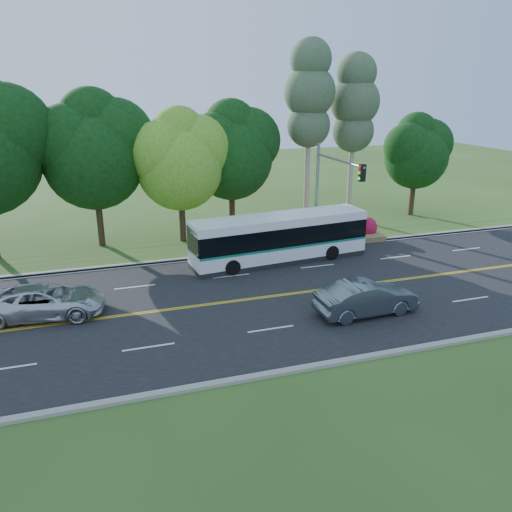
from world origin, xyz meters
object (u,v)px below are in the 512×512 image
object	(u,v)px
traffic_signal	(330,184)
sedan	(366,298)
transit_bus	(279,239)
suv	(45,301)

from	to	relation	value
traffic_signal	sedan	size ratio (longest dim) A/B	1.40
traffic_signal	transit_bus	xyz separation A→B (m)	(-3.43, -0.28, -3.19)
sedan	traffic_signal	bearing A→B (deg)	-15.70
transit_bus	sedan	bearing A→B (deg)	-87.01
transit_bus	suv	distance (m)	14.02
transit_bus	sedan	xyz separation A→B (m)	(1.35, -8.49, -0.63)
transit_bus	sedan	distance (m)	8.62
sedan	suv	bearing A→B (deg)	70.94
sedan	transit_bus	bearing A→B (deg)	6.65
traffic_signal	transit_bus	bearing A→B (deg)	-175.40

